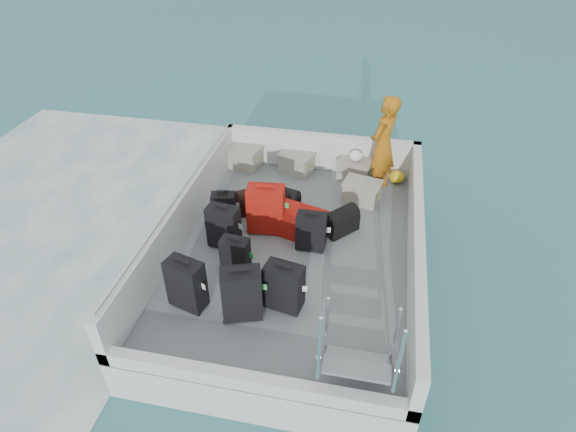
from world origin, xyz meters
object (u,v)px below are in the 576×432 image
at_px(suitcase_3, 242,294).
at_px(crate_0, 243,157).
at_px(crate_1, 296,164).
at_px(suitcase_2, 224,208).
at_px(suitcase_5, 266,210).
at_px(suitcase_8, 297,221).
at_px(crate_2, 355,170).
at_px(suitcase_0, 186,285).
at_px(passenger, 383,145).
at_px(suitcase_1, 224,227).
at_px(suitcase_7, 311,232).
at_px(suitcase_6, 284,287).
at_px(crate_3, 362,192).
at_px(suitcase_4, 235,256).

relative_size(suitcase_3, crate_0, 1.18).
relative_size(crate_0, crate_1, 1.12).
distance_m(suitcase_2, crate_1, 1.97).
bearing_deg(suitcase_5, crate_0, 110.13).
bearing_deg(suitcase_8, suitcase_3, -173.70).
height_order(suitcase_5, crate_2, suitcase_5).
bearing_deg(suitcase_0, suitcase_8, 75.87).
bearing_deg(passenger, crate_0, -70.63).
distance_m(suitcase_1, suitcase_3, 1.45).
height_order(suitcase_0, suitcase_7, suitcase_0).
distance_m(suitcase_0, crate_1, 3.68).
height_order(suitcase_3, suitcase_6, suitcase_3).
xyz_separation_m(suitcase_0, crate_3, (1.99, 2.86, -0.19)).
relative_size(suitcase_4, crate_3, 0.99).
relative_size(suitcase_6, suitcase_7, 1.10).
height_order(suitcase_0, suitcase_8, suitcase_0).
height_order(suitcase_0, crate_3, suitcase_0).
bearing_deg(crate_1, suitcase_7, -73.70).
xyz_separation_m(suitcase_1, crate_1, (0.64, 2.35, -0.17)).
relative_size(suitcase_6, suitcase_8, 0.78).
bearing_deg(crate_2, suitcase_0, -116.69).
xyz_separation_m(suitcase_2, suitcase_4, (0.52, -1.08, 0.02)).
relative_size(suitcase_0, passenger, 0.42).
distance_m(crate_0, crate_3, 2.40).
xyz_separation_m(suitcase_5, crate_0, (-0.89, 1.84, -0.19)).
height_order(suitcase_6, passenger, passenger).
relative_size(suitcase_8, crate_1, 1.51).
bearing_deg(suitcase_1, suitcase_2, 115.89).
xyz_separation_m(suitcase_2, crate_0, (-0.19, 1.79, -0.08)).
bearing_deg(crate_3, passenger, 60.59).
xyz_separation_m(suitcase_7, crate_3, (0.64, 1.40, -0.13)).
bearing_deg(suitcase_8, crate_2, -6.69).
relative_size(suitcase_1, suitcase_2, 1.28).
bearing_deg(crate_1, suitcase_5, -93.91).
distance_m(suitcase_2, crate_2, 2.61).
height_order(suitcase_4, suitcase_7, suitcase_7).
distance_m(suitcase_3, suitcase_6, 0.54).
height_order(suitcase_3, suitcase_8, suitcase_3).
xyz_separation_m(suitcase_2, suitcase_5, (0.70, -0.05, 0.12)).
xyz_separation_m(crate_0, crate_2, (2.10, -0.01, -0.02)).
bearing_deg(suitcase_4, suitcase_3, -63.31).
bearing_deg(suitcase_0, crate_3, 71.05).
relative_size(crate_1, crate_3, 0.98).
relative_size(suitcase_0, crate_1, 1.29).
height_order(crate_2, crate_3, crate_3).
xyz_separation_m(suitcase_4, crate_3, (1.57, 2.13, -0.11)).
relative_size(suitcase_8, crate_0, 1.35).
height_order(suitcase_1, suitcase_6, suitcase_1).
bearing_deg(crate_0, crate_2, -0.30).
distance_m(suitcase_5, crate_3, 1.78).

